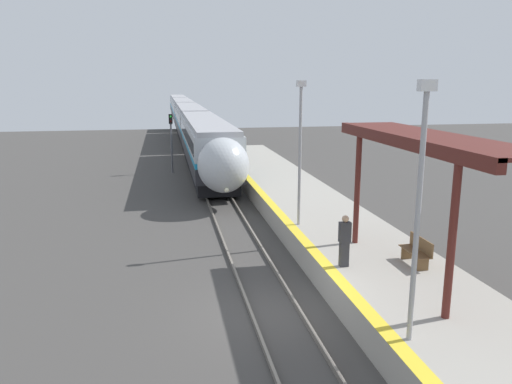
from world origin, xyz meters
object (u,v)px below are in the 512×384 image
train (186,116)px  person_waiting (345,240)px  lamppost_mid (300,145)px  platform_bench (417,251)px  railway_signal (171,137)px  lamppost_near (419,199)px

train → person_waiting: (2.45, -52.20, -0.49)m
train → lamppost_mid: (2.30, -47.34, 1.93)m
platform_bench → person_waiting: 2.41m
railway_signal → lamppost_near: 28.28m
person_waiting → lamppost_mid: lamppost_mid is taller
platform_bench → lamppost_mid: (-2.51, 5.14, 2.82)m
railway_signal → lamppost_mid: lamppost_mid is taller
lamppost_mid → railway_signal: bearing=104.6°
train → lamppost_near: 56.94m
person_waiting → lamppost_near: (-0.15, -4.66, 2.42)m
person_waiting → railway_signal: bearing=102.0°
person_waiting → lamppost_mid: bearing=91.8°
platform_bench → train: bearing=95.2°
person_waiting → railway_signal: railway_signal is taller
platform_bench → lamppost_mid: bearing=116.1°
railway_signal → platform_bench: bearing=-72.7°
train → platform_bench: size_ratio=59.04×
railway_signal → train: bearing=85.1°
lamppost_near → platform_bench: bearing=60.2°
person_waiting → railway_signal: 23.70m
lamppost_mid → platform_bench: bearing=-63.9°
train → lamppost_mid: lamppost_mid is taller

